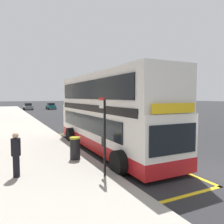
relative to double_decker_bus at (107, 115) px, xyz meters
The scene contains 10 objects.
ground_plane 26.40m from the double_decker_bus, 84.64° to the left, with size 260.00×260.00×0.00m, color #28282B.
pavement_near 26.67m from the double_decker_bus, 99.84° to the left, with size 6.00×76.00×0.14m, color #A39E93.
double_decker_bus is the anchor object (origin of this frame).
bus_bay_markings 2.06m from the double_decker_bus, behind, with size 2.85×13.32×0.01m.
bus_stop_sign 4.63m from the double_decker_bus, 116.76° to the right, with size 0.09×0.51×2.95m.
parked_car_teal_far 44.68m from the double_decker_bus, 83.33° to the left, with size 2.09×4.20×1.62m.
parked_car_grey_ahead 44.60m from the double_decker_bus, 90.23° to the left, with size 2.09×4.20×1.62m.
parked_car_navy_kerbside 30.17m from the double_decker_bus, 76.04° to the left, with size 2.09×4.20×1.62m.
pedestrian_waiting_near_sign 5.89m from the double_decker_bus, 150.87° to the right, with size 0.34×0.34×1.67m.
litter_bin 3.17m from the double_decker_bus, 148.07° to the right, with size 0.51×0.51×1.06m.
Camera 1 is at (-7.88, -5.76, 3.12)m, focal length 35.15 mm.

